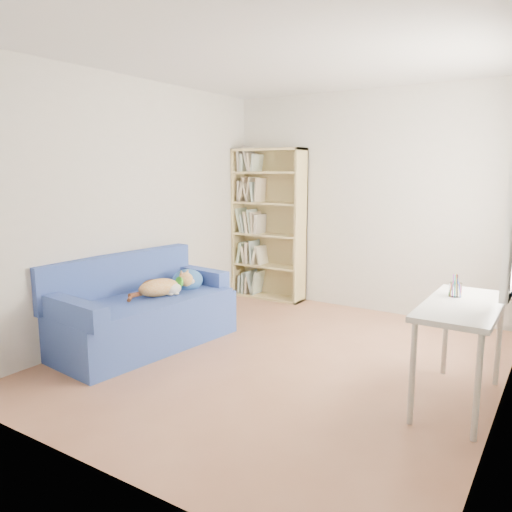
{
  "coord_description": "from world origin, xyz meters",
  "views": [
    {
      "loc": [
        2.08,
        -3.7,
        1.68
      ],
      "look_at": [
        -0.5,
        0.34,
        0.85
      ],
      "focal_mm": 35.0,
      "sensor_mm": 36.0,
      "label": 1
    }
  ],
  "objects": [
    {
      "name": "pen_cup",
      "position": [
        1.39,
        0.14,
        0.82
      ],
      "size": [
        0.09,
        0.09,
        0.18
      ],
      "color": "white",
      "rests_on": "desk"
    },
    {
      "name": "ground",
      "position": [
        0.0,
        0.0,
        0.0
      ],
      "size": [
        4.0,
        4.0,
        0.0
      ],
      "primitive_type": "plane",
      "color": "#9E6547",
      "rests_on": "ground"
    },
    {
      "name": "sofa",
      "position": [
        -1.35,
        -0.36,
        0.33
      ],
      "size": [
        1.02,
        1.84,
        0.87
      ],
      "rotation": [
        0.0,
        0.0,
        -0.11
      ],
      "color": "navy",
      "rests_on": "ground"
    },
    {
      "name": "room_shell",
      "position": [
        0.1,
        0.03,
        1.64
      ],
      "size": [
        3.54,
        4.04,
        2.62
      ],
      "color": "silver",
      "rests_on": "ground"
    },
    {
      "name": "desk",
      "position": [
        1.48,
        -0.03,
        0.67
      ],
      "size": [
        0.5,
        1.09,
        0.75
      ],
      "color": "silver",
      "rests_on": "ground"
    },
    {
      "name": "bookshelf",
      "position": [
        -1.25,
        1.83,
        0.9
      ],
      "size": [
        0.97,
        0.3,
        1.95
      ],
      "color": "tan",
      "rests_on": "ground"
    }
  ]
}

